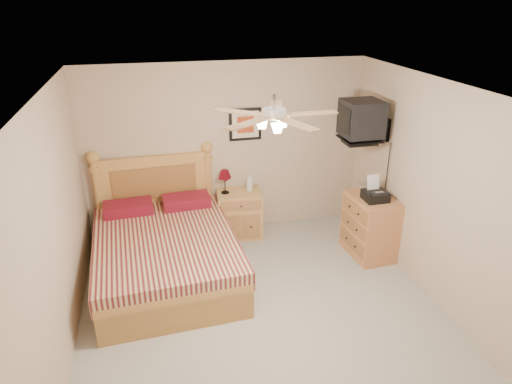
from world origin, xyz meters
TOP-DOWN VIEW (x-y plane):
  - floor at (0.00, 0.00)m, footprint 4.50×4.50m
  - ceiling at (0.00, 0.00)m, footprint 4.00×4.50m
  - wall_back at (0.00, 2.25)m, footprint 4.00×0.04m
  - wall_left at (-2.00, 0.00)m, footprint 0.04×4.50m
  - wall_right at (2.00, 0.00)m, footprint 0.04×4.50m
  - bed at (-1.00, 1.12)m, footprint 1.76×2.25m
  - nightstand at (0.12, 2.00)m, footprint 0.68×0.54m
  - table_lamp at (-0.08, 2.02)m, footprint 0.20×0.20m
  - lotion_bottle at (0.28, 2.02)m, footprint 0.12×0.12m
  - framed_picture at (0.27, 2.23)m, footprint 0.46×0.04m
  - dresser at (1.73, 1.05)m, footprint 0.55×0.75m
  - fax_machine at (1.71, 0.97)m, footprint 0.30×0.31m
  - magazine_lower at (1.67, 1.30)m, footprint 0.24×0.30m
  - magazine_upper at (1.70, 1.30)m, footprint 0.26×0.32m
  - wall_tv at (1.75, 1.34)m, footprint 0.56×0.46m
  - ceiling_fan at (0.00, -0.20)m, footprint 1.14×1.14m

SIDE VIEW (x-z plane):
  - floor at x=0.00m, z-range 0.00..0.00m
  - nightstand at x=0.12m, z-range 0.00..0.69m
  - dresser at x=1.73m, z-range 0.00..0.86m
  - bed at x=-1.00m, z-range 0.00..1.41m
  - lotion_bottle at x=0.28m, z-range 0.69..0.96m
  - table_lamp at x=-0.08m, z-range 0.69..1.04m
  - magazine_lower at x=1.67m, z-range 0.86..0.88m
  - magazine_upper at x=1.70m, z-range 0.88..0.91m
  - fax_machine at x=1.71m, z-range 0.86..1.17m
  - wall_back at x=0.00m, z-range 0.00..2.50m
  - wall_left at x=-2.00m, z-range 0.00..2.50m
  - wall_right at x=2.00m, z-range 0.00..2.50m
  - framed_picture at x=0.27m, z-range 1.39..1.85m
  - wall_tv at x=1.75m, z-range 1.52..2.10m
  - ceiling_fan at x=0.00m, z-range 2.22..2.50m
  - ceiling at x=0.00m, z-range 2.48..2.52m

